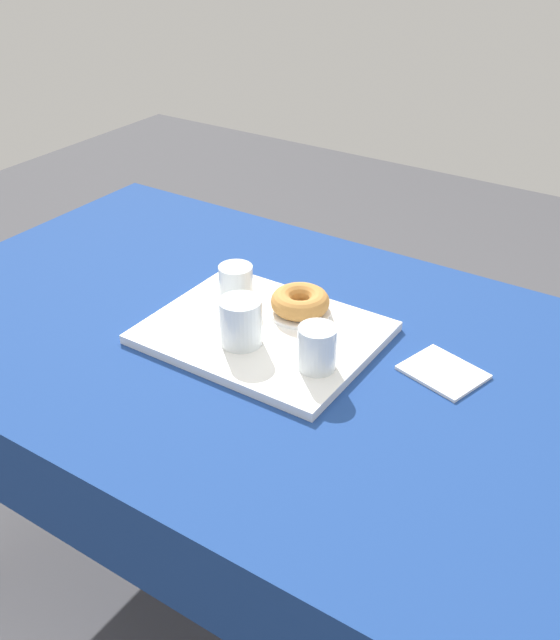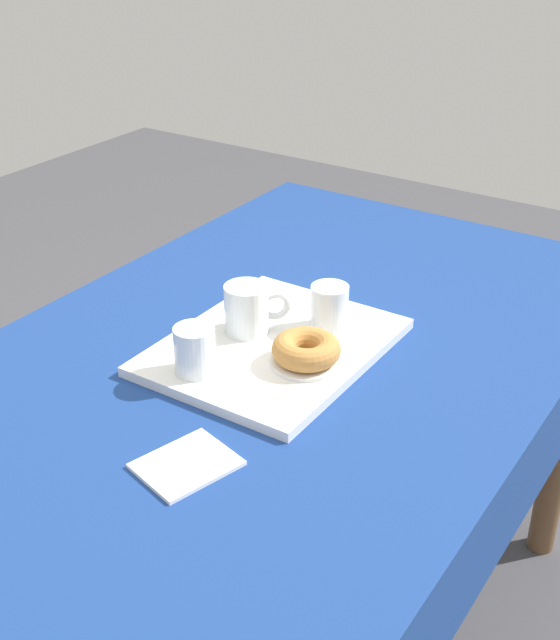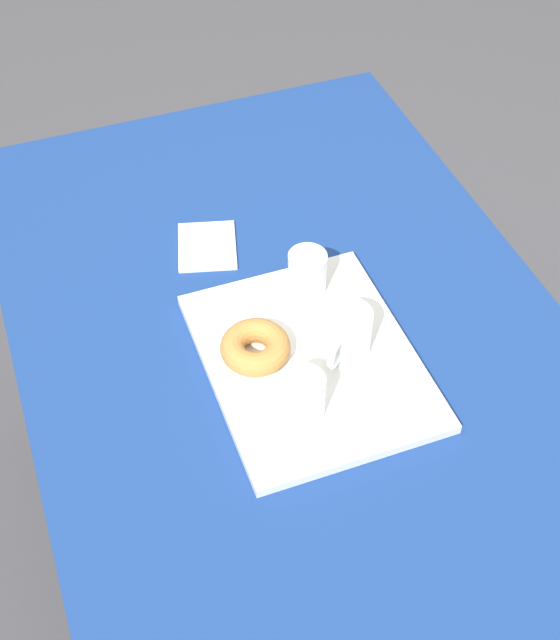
{
  "view_description": "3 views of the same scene",
  "coord_description": "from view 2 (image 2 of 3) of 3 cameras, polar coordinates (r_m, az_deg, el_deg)",
  "views": [
    {
      "loc": [
        -0.65,
        0.94,
        1.51
      ],
      "look_at": [
        -0.04,
        0.02,
        0.83
      ],
      "focal_mm": 41.3,
      "sensor_mm": 36.0,
      "label": 1
    },
    {
      "loc": [
        -1.02,
        -0.7,
        1.5
      ],
      "look_at": [
        0.02,
        -0.01,
        0.82
      ],
      "focal_mm": 47.64,
      "sensor_mm": 36.0,
      "label": 2
    },
    {
      "loc": [
        0.86,
        -0.36,
        1.86
      ],
      "look_at": [
        -0.04,
        -0.03,
        0.83
      ],
      "focal_mm": 49.33,
      "sensor_mm": 36.0,
      "label": 3
    }
  ],
  "objects": [
    {
      "name": "dining_table",
      "position": [
        1.49,
        -0.71,
        -5.4
      ],
      "size": [
        1.51,
        0.91,
        0.77
      ],
      "color": "navy",
      "rests_on": "ground"
    },
    {
      "name": "serving_tray",
      "position": [
        1.44,
        -0.49,
        -1.79
      ],
      "size": [
        0.41,
        0.33,
        0.02
      ],
      "primitive_type": "cube",
      "color": "white",
      "rests_on": "dining_table"
    },
    {
      "name": "tea_mug_left",
      "position": [
        1.45,
        -2.19,
        0.66
      ],
      "size": [
        0.1,
        0.1,
        0.09
      ],
      "color": "white",
      "rests_on": "serving_tray"
    },
    {
      "name": "water_glass_near",
      "position": [
        1.47,
        3.34,
        0.74
      ],
      "size": [
        0.07,
        0.07,
        0.08
      ],
      "color": "white",
      "rests_on": "serving_tray"
    },
    {
      "name": "water_glass_far",
      "position": [
        1.35,
        -5.74,
        -2.15
      ],
      "size": [
        0.07,
        0.07,
        0.08
      ],
      "color": "white",
      "rests_on": "serving_tray"
    },
    {
      "name": "donut_plate_left",
      "position": [
        1.38,
        1.76,
        -2.81
      ],
      "size": [
        0.12,
        0.12,
        0.01
      ],
      "primitive_type": "cylinder",
      "color": "white",
      "rests_on": "serving_tray"
    },
    {
      "name": "sugar_donut_left",
      "position": [
        1.37,
        1.77,
        -1.97
      ],
      "size": [
        0.11,
        0.11,
        0.04
      ],
      "primitive_type": "torus",
      "color": "#BC7F3D",
      "rests_on": "donut_plate_left"
    },
    {
      "name": "paper_napkin",
      "position": [
        1.19,
        -6.29,
        -9.62
      ],
      "size": [
        0.15,
        0.14,
        0.01
      ],
      "primitive_type": "cube",
      "rotation": [
        0.0,
        0.0,
        -0.27
      ],
      "color": "white",
      "rests_on": "dining_table"
    }
  ]
}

